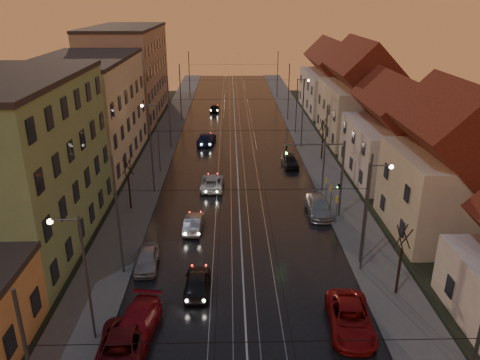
{
  "coord_description": "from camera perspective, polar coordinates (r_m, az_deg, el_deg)",
  "views": [
    {
      "loc": [
        -0.87,
        -20.19,
        18.66
      ],
      "look_at": [
        0.06,
        20.07,
        2.87
      ],
      "focal_mm": 35.0,
      "sensor_mm": 36.0,
      "label": 1
    }
  ],
  "objects": [
    {
      "name": "street_lamp_0",
      "position": [
        27.38,
        -18.93,
        -10.08
      ],
      "size": [
        1.75,
        0.32,
        8.0
      ],
      "color": "#595B60",
      "rests_on": "ground"
    },
    {
      "name": "tram_rail_2",
      "position": [
        63.02,
        0.22,
        4.24
      ],
      "size": [
        0.06,
        120.0,
        0.03
      ],
      "primitive_type": "cube",
      "color": "gray",
      "rests_on": "road"
    },
    {
      "name": "driving_car_2",
      "position": [
        48.68,
        -3.41,
        -0.29
      ],
      "size": [
        2.45,
        5.02,
        1.38
      ],
      "primitive_type": "imported",
      "rotation": [
        0.0,
        0.0,
        3.11
      ],
      "color": "silver",
      "rests_on": "ground"
    },
    {
      "name": "tram_rail_0",
      "position": [
        63.01,
        -2.49,
        4.22
      ],
      "size": [
        0.06,
        120.0,
        0.03
      ],
      "primitive_type": "cube",
      "color": "gray",
      "rests_on": "road"
    },
    {
      "name": "catenary_pole_l_2",
      "position": [
        47.04,
        -10.74,
        3.51
      ],
      "size": [
        0.16,
        0.16,
        9.0
      ],
      "primitive_type": "cylinder",
      "color": "#595B60",
      "rests_on": "ground"
    },
    {
      "name": "catenary_pole_r_1",
      "position": [
        33.8,
        15.12,
        -4.15
      ],
      "size": [
        0.16,
        0.16,
        9.0
      ],
      "primitive_type": "cylinder",
      "color": "#595B60",
      "rests_on": "ground"
    },
    {
      "name": "street_lamp_2",
      "position": [
        52.69,
        -10.33,
        5.91
      ],
      "size": [
        1.75,
        0.32,
        8.0
      ],
      "color": "#595B60",
      "rests_on": "ground"
    },
    {
      "name": "driving_car_0",
      "position": [
        32.44,
        -5.23,
        -12.27
      ],
      "size": [
        1.73,
        4.22,
        1.43
      ],
      "primitive_type": "imported",
      "rotation": [
        0.0,
        0.0,
        3.13
      ],
      "color": "black",
      "rests_on": "ground"
    },
    {
      "name": "parked_left_2",
      "position": [
        29.23,
        -12.56,
        -16.94
      ],
      "size": [
        2.8,
        5.5,
        1.53
      ],
      "primitive_type": "imported",
      "rotation": [
        0.0,
        0.0,
        -0.13
      ],
      "color": "maroon",
      "rests_on": "ground"
    },
    {
      "name": "catenary_pole_r_2",
      "position": [
        47.36,
        10.29,
        3.67
      ],
      "size": [
        0.16,
        0.16,
        9.0
      ],
      "primitive_type": "cylinder",
      "color": "#595B60",
      "rests_on": "ground"
    },
    {
      "name": "catenary_pole_l_1",
      "position": [
        33.35,
        -14.64,
        -4.46
      ],
      "size": [
        0.16,
        0.16,
        9.0
      ],
      "primitive_type": "cylinder",
      "color": "#595B60",
      "rests_on": "ground"
    },
    {
      "name": "bare_tree_2",
      "position": [
        57.67,
        10.04,
        4.79
      ],
      "size": [
        1.09,
        1.09,
        5.11
      ],
      "color": "black",
      "rests_on": "ground"
    },
    {
      "name": "house_right_1",
      "position": [
        41.62,
        24.19,
        0.96
      ],
      "size": [
        8.67,
        10.2,
        10.8
      ],
      "color": "#BBAD90",
      "rests_on": "ground"
    },
    {
      "name": "catenary_pole_l_4",
      "position": [
        75.92,
        -7.27,
        10.5
      ],
      "size": [
        0.16,
        0.16,
        9.0
      ],
      "primitive_type": "cylinder",
      "color": "#595B60",
      "rests_on": "ground"
    },
    {
      "name": "street_lamp_3",
      "position": [
        68.34,
        7.19,
        9.62
      ],
      "size": [
        1.75,
        0.32,
        8.0
      ],
      "color": "#595B60",
      "rests_on": "ground"
    },
    {
      "name": "street_lamp_1",
      "position": [
        34.65,
        15.54,
        -2.84
      ],
      "size": [
        1.75,
        0.32,
        8.0
      ],
      "color": "#595B60",
      "rests_on": "ground"
    },
    {
      "name": "driving_car_4",
      "position": [
        82.4,
        -3.13,
        8.77
      ],
      "size": [
        1.59,
        3.9,
        1.33
      ],
      "primitive_type": "imported",
      "rotation": [
        0.0,
        0.0,
        3.14
      ],
      "color": "black",
      "rests_on": "ground"
    },
    {
      "name": "apartment_left_3",
      "position": [
        80.78,
        -13.52,
        12.54
      ],
      "size": [
        10.0,
        24.0,
        14.0
      ],
      "primitive_type": "cube",
      "color": "#967861",
      "rests_on": "ground"
    },
    {
      "name": "bare_tree_0",
      "position": [
        44.31,
        -13.38,
        -0.6
      ],
      "size": [
        1.09,
        1.09,
        5.11
      ],
      "color": "black",
      "rests_on": "ground"
    },
    {
      "name": "apartment_left_1",
      "position": [
        39.91,
        -25.88,
        1.46
      ],
      "size": [
        10.0,
        18.0,
        13.0
      ],
      "primitive_type": "cube",
      "color": "#6A915C",
      "rests_on": "ground"
    },
    {
      "name": "tram_rail_3",
      "position": [
        63.07,
        1.52,
        4.25
      ],
      "size": [
        0.06,
        120.0,
        0.03
      ],
      "primitive_type": "cube",
      "color": "gray",
      "rests_on": "road"
    },
    {
      "name": "parked_right_2",
      "position": [
        55.3,
        6.1,
        2.34
      ],
      "size": [
        1.96,
        4.24,
        1.41
      ],
      "primitive_type": "imported",
      "rotation": [
        0.0,
        0.0,
        0.07
      ],
      "color": "black",
      "rests_on": "ground"
    },
    {
      "name": "road",
      "position": [
        63.02,
        -0.48,
        4.21
      ],
      "size": [
        16.0,
        120.0,
        0.04
      ],
      "primitive_type": "cube",
      "color": "black",
      "rests_on": "ground"
    },
    {
      "name": "bare_tree_1",
      "position": [
        32.71,
        18.93,
        -9.5
      ],
      "size": [
        1.09,
        1.09,
        5.11
      ],
      "color": "black",
      "rests_on": "ground"
    },
    {
      "name": "house_right_4",
      "position": [
        84.24,
        11.17,
        11.72
      ],
      "size": [
        9.18,
        16.32,
        10.0
      ],
      "color": "beige",
      "rests_on": "ground"
    },
    {
      "name": "tram_rail_1",
      "position": [
        63.0,
        -1.18,
        4.23
      ],
      "size": [
        0.06,
        120.0,
        0.03
      ],
      "primitive_type": "cube",
      "color": "gray",
      "rests_on": "road"
    },
    {
      "name": "catenary_pole_r_5",
      "position": [
        93.75,
        4.6,
        12.66
      ],
      "size": [
        0.16,
        0.16,
        9.0
      ],
      "primitive_type": "cylinder",
      "color": "#595B60",
      "rests_on": "ground"
    },
    {
      "name": "catenary_pole_l_3",
      "position": [
        61.35,
        -8.61,
        7.83
      ],
      "size": [
        0.16,
        0.16,
        9.0
      ],
      "primitive_type": "cylinder",
      "color": "#595B60",
      "rests_on": "ground"
    },
    {
      "name": "traffic_light_mast",
      "position": [
        41.65,
        11.05,
        1.27
      ],
      "size": [
        5.3,
        0.32,
        7.2
      ],
      "color": "#595B60",
      "rests_on": "ground"
    },
    {
      "name": "house_right_3",
      "position": [
        66.92,
        14.4,
        9.67
      ],
      "size": [
        9.18,
        14.28,
        11.5
      ],
      "color": "#BBAD90",
      "rests_on": "ground"
    },
    {
      "name": "sidewalk_right",
      "position": [
        63.93,
        8.54,
        4.27
      ],
      "size": [
        4.0,
        120.0,
        0.15
      ],
      "primitive_type": "cube",
      "color": "#4C4C4C",
      "rests_on": "ground"
    },
    {
      "name": "driving_car_3",
      "position": [
        63.91,
        -4.12,
        5.09
      ],
      "size": [
        2.71,
        5.44,
        1.52
      ],
      "primitive_type": "imported",
      "rotation": [
        0.0,
        0.0,
        3.03
      ],
      "color": "#151B41",
      "rests_on": "ground"
    },
    {
      "name": "catenary_pole_r_4",
      "position": [
        76.12,
        5.94,
        10.58
      ],
      "size": [
        0.16,
        0.16,
        9.0
      ],
      "primitive_type": "cylinder",
      "color": "#595B60",
      "rests_on": "ground"
    },
    {
      "name": "apartment_left_2",
      "position": [
        58.08,
        -18.1,
        7.77
      ],
      "size": [
        10.0,
        20.0,
        12.0
      ],
      "primitive_type": "cube",
      "color": "#BFB594",
      "rests_on": "ground"
    },
    {
      "name": "sidewalk_left",
      "position": [
        63.65,
        -9.54,
        4.14
      ],
      "size": [
        4.0,
        120.0,
        0.15
      ],
      "primitive_type": "cube",
      "color": "#4C4C4C",
      "rests_on": "ground"
    },
    {
      "name": "parked_left_3",
      "position": [
        35.53,
        -11.3,
        -9.42
      ],
      "size": [
        1.85,
        4.15,
        1.39
      ],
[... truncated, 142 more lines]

